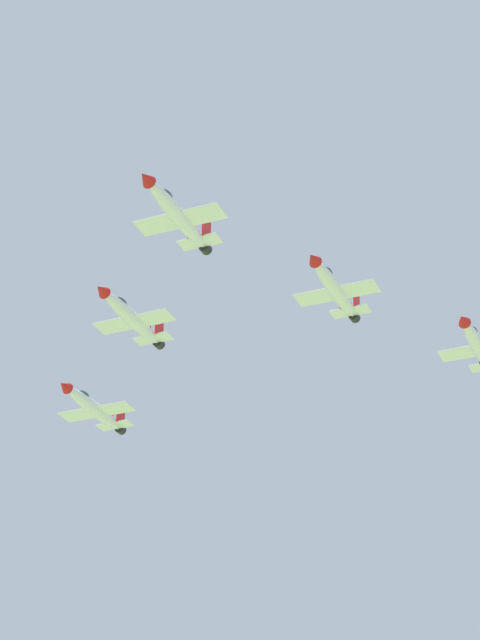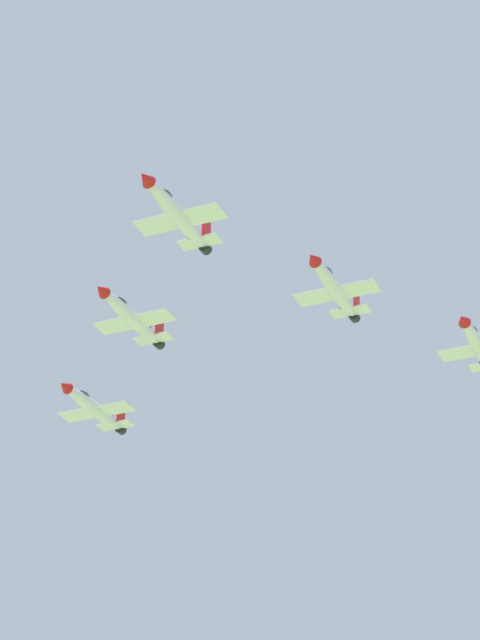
# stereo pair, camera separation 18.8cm
# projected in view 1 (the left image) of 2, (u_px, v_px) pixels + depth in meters

# --- Properties ---
(jet_lead) EXTENTS (16.64, 14.29, 4.09)m
(jet_lead) POSITION_uv_depth(u_px,v_px,m) (178.00, 215.00, 159.74)
(jet_lead) COLOR white
(jet_left_wingman) EXTENTS (15.96, 13.67, 3.92)m
(jet_left_wingman) POSITION_uv_depth(u_px,v_px,m) (335.00, 289.00, 167.03)
(jet_left_wingman) COLOR white
(jet_right_wingman) EXTENTS (16.34, 14.19, 4.03)m
(jet_right_wingman) POSITION_uv_depth(u_px,v_px,m) (132.00, 318.00, 177.62)
(jet_right_wingman) COLOR white
(jet_left_outer) EXTENTS (15.92, 13.74, 3.92)m
(jet_left_outer) POSITION_uv_depth(u_px,v_px,m) (478.00, 346.00, 175.08)
(jet_left_outer) COLOR white
(jet_right_outer) EXTENTS (16.75, 14.49, 4.13)m
(jet_right_outer) POSITION_uv_depth(u_px,v_px,m) (94.00, 408.00, 195.00)
(jet_right_outer) COLOR white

